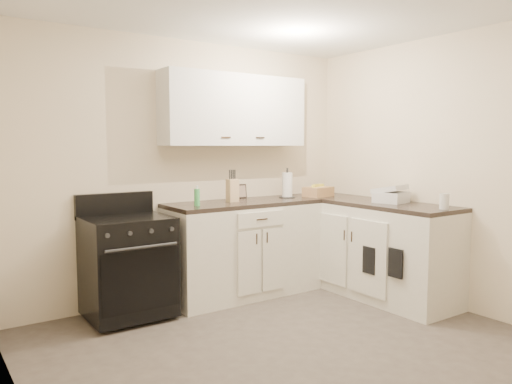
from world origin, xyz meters
TOP-DOWN VIEW (x-y plane):
  - floor at (0.00, 0.00)m, footprint 3.60×3.60m
  - wall_back at (0.00, 1.80)m, footprint 3.60×0.00m
  - wall_right at (1.80, 0.00)m, footprint 0.00×3.60m
  - wall_left at (-1.80, 0.00)m, footprint 0.00×3.60m
  - base_cabinets_back at (0.43, 1.50)m, footprint 1.55×0.60m
  - base_cabinets_right at (1.50, 0.85)m, footprint 0.60×1.90m
  - countertop_back at (0.43, 1.50)m, footprint 1.55×0.60m
  - countertop_right at (1.50, 0.85)m, footprint 0.60×1.90m
  - upper_cabinets at (0.43, 1.65)m, footprint 1.55×0.30m
  - stove at (-0.77, 1.48)m, footprint 0.70×0.60m
  - knife_block at (0.32, 1.53)m, footprint 0.10×0.09m
  - paper_towel at (1.01, 1.54)m, footprint 0.12×0.12m
  - soap_bottle at (-0.12, 1.43)m, footprint 0.05×0.05m
  - picture_frame at (0.57, 1.76)m, footprint 0.12×0.05m
  - wicker_basket at (1.35, 1.43)m, footprint 0.35×0.27m
  - countertop_grill at (1.55, 0.60)m, footprint 0.34×0.33m
  - glass_jar at (1.53, 0.00)m, footprint 0.10×0.10m
  - oven_mitt_near at (1.18, 0.22)m, footprint 0.02×0.15m
  - oven_mitt_far at (1.18, 0.52)m, footprint 0.02×0.15m

SIDE VIEW (x-z plane):
  - floor at x=0.00m, z-range 0.00..0.00m
  - oven_mitt_far at x=1.18m, z-range 0.31..0.56m
  - base_cabinets_back at x=0.43m, z-range 0.00..0.90m
  - base_cabinets_right at x=1.50m, z-range 0.00..0.90m
  - stove at x=-0.77m, z-range 0.04..0.88m
  - oven_mitt_near at x=1.18m, z-range 0.34..0.59m
  - countertop_back at x=0.43m, z-range 0.90..0.94m
  - countertop_right at x=1.50m, z-range 0.90..0.94m
  - wicker_basket at x=1.35m, z-range 0.94..1.04m
  - countertop_grill at x=1.55m, z-range 0.94..1.04m
  - glass_jar at x=1.53m, z-range 0.94..1.08m
  - picture_frame at x=0.57m, z-range 0.94..1.09m
  - soap_bottle at x=-0.12m, z-range 0.94..1.10m
  - knife_block at x=0.32m, z-range 0.94..1.16m
  - paper_towel at x=1.01m, z-range 0.94..1.20m
  - wall_back at x=0.00m, z-range -0.55..3.05m
  - wall_right at x=1.80m, z-range -0.55..3.05m
  - wall_left at x=-1.80m, z-range -0.55..3.05m
  - upper_cabinets at x=0.43m, z-range 1.49..2.19m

